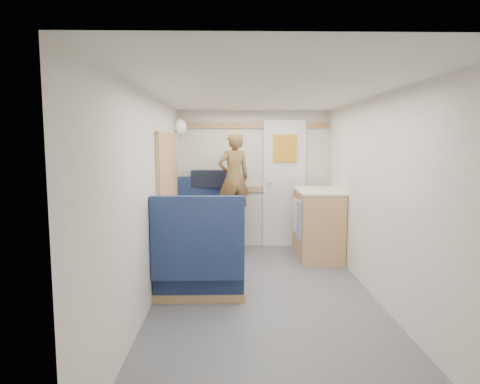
{
  "coord_description": "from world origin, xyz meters",
  "views": [
    {
      "loc": [
        -0.34,
        -4.03,
        1.56
      ],
      "look_at": [
        -0.23,
        0.9,
        0.97
      ],
      "focal_mm": 32.0,
      "sensor_mm": 36.0,
      "label": 1
    }
  ],
  "objects_px": {
    "tumbler_left": "(182,213)",
    "tumbler_right": "(203,205)",
    "beer_glass": "(217,205)",
    "galley_counter": "(318,223)",
    "dinette_table": "(205,224)",
    "bench_near": "(200,267)",
    "bread_loaf": "(220,203)",
    "wine_glass": "(197,202)",
    "cheese_block": "(211,210)",
    "dome_light": "(179,127)",
    "tray": "(210,216)",
    "orange_fruit": "(219,209)",
    "bench_far": "(209,231)",
    "pepper_grinder": "(215,207)",
    "tumbler_mid": "(190,204)",
    "person": "(234,178)",
    "duffel_bag": "(209,179)"
  },
  "relations": [
    {
      "from": "bench_near",
      "to": "tumbler_left",
      "type": "bearing_deg",
      "value": 114.69
    },
    {
      "from": "beer_glass",
      "to": "bench_far",
      "type": "bearing_deg",
      "value": 101.38
    },
    {
      "from": "bench_near",
      "to": "beer_glass",
      "type": "height_order",
      "value": "bench_near"
    },
    {
      "from": "dome_light",
      "to": "tumbler_mid",
      "type": "distance_m",
      "value": 1.15
    },
    {
      "from": "bread_loaf",
      "to": "wine_glass",
      "type": "bearing_deg",
      "value": -123.83
    },
    {
      "from": "cheese_block",
      "to": "galley_counter",
      "type": "bearing_deg",
      "value": 25.01
    },
    {
      "from": "tumbler_right",
      "to": "pepper_grinder",
      "type": "xyz_separation_m",
      "value": [
        0.15,
        -0.01,
        -0.01
      ]
    },
    {
      "from": "dome_light",
      "to": "tray",
      "type": "height_order",
      "value": "dome_light"
    },
    {
      "from": "dome_light",
      "to": "tray",
      "type": "relative_size",
      "value": 0.55
    },
    {
      "from": "bread_loaf",
      "to": "dinette_table",
      "type": "bearing_deg",
      "value": -119.41
    },
    {
      "from": "bread_loaf",
      "to": "bench_far",
      "type": "bearing_deg",
      "value": 106.78
    },
    {
      "from": "tumbler_left",
      "to": "tumbler_right",
      "type": "height_order",
      "value": "tumbler_right"
    },
    {
      "from": "tray",
      "to": "beer_glass",
      "type": "xyz_separation_m",
      "value": [
        0.05,
        0.51,
        0.04
      ]
    },
    {
      "from": "cheese_block",
      "to": "tumbler_left",
      "type": "relative_size",
      "value": 0.99
    },
    {
      "from": "pepper_grinder",
      "to": "bread_loaf",
      "type": "bearing_deg",
      "value": 75.02
    },
    {
      "from": "bench_near",
      "to": "orange_fruit",
      "type": "height_order",
      "value": "bench_near"
    },
    {
      "from": "person",
      "to": "tumbler_mid",
      "type": "xyz_separation_m",
      "value": [
        -0.55,
        -0.45,
        -0.29
      ]
    },
    {
      "from": "tumbler_left",
      "to": "beer_glass",
      "type": "relative_size",
      "value": 1.12
    },
    {
      "from": "bread_loaf",
      "to": "pepper_grinder",
      "type": "bearing_deg",
      "value": -104.98
    },
    {
      "from": "tumbler_mid",
      "to": "wine_glass",
      "type": "bearing_deg",
      "value": -71.68
    },
    {
      "from": "duffel_bag",
      "to": "bench_near",
      "type": "bearing_deg",
      "value": -83.53
    },
    {
      "from": "dinette_table",
      "to": "pepper_grinder",
      "type": "distance_m",
      "value": 0.25
    },
    {
      "from": "tray",
      "to": "orange_fruit",
      "type": "bearing_deg",
      "value": 65.08
    },
    {
      "from": "dinette_table",
      "to": "cheese_block",
      "type": "distance_m",
      "value": 0.23
    },
    {
      "from": "bread_loaf",
      "to": "cheese_block",
      "type": "bearing_deg",
      "value": -102.79
    },
    {
      "from": "duffel_bag",
      "to": "wine_glass",
      "type": "height_order",
      "value": "duffel_bag"
    },
    {
      "from": "beer_glass",
      "to": "galley_counter",
      "type": "bearing_deg",
      "value": 14.99
    },
    {
      "from": "dinette_table",
      "to": "bench_far",
      "type": "xyz_separation_m",
      "value": [
        -0.0,
        0.86,
        -0.27
      ]
    },
    {
      "from": "cheese_block",
      "to": "wine_glass",
      "type": "distance_m",
      "value": 0.18
    },
    {
      "from": "orange_fruit",
      "to": "bench_near",
      "type": "bearing_deg",
      "value": -103.44
    },
    {
      "from": "bench_near",
      "to": "orange_fruit",
      "type": "bearing_deg",
      "value": 76.56
    },
    {
      "from": "tumbler_right",
      "to": "dinette_table",
      "type": "bearing_deg",
      "value": -74.75
    },
    {
      "from": "tray",
      "to": "tumbler_mid",
      "type": "xyz_separation_m",
      "value": [
        -0.28,
        0.59,
        0.04
      ]
    },
    {
      "from": "tumbler_mid",
      "to": "bench_near",
      "type": "bearing_deg",
      "value": -80.29
    },
    {
      "from": "beer_glass",
      "to": "dome_light",
      "type": "bearing_deg",
      "value": 128.64
    },
    {
      "from": "tumbler_left",
      "to": "pepper_grinder",
      "type": "xyz_separation_m",
      "value": [
        0.34,
        0.47,
        -0.01
      ]
    },
    {
      "from": "dinette_table",
      "to": "bench_near",
      "type": "bearing_deg",
      "value": -90.0
    },
    {
      "from": "bench_near",
      "to": "person",
      "type": "height_order",
      "value": "person"
    },
    {
      "from": "tumbler_right",
      "to": "bread_loaf",
      "type": "xyz_separation_m",
      "value": [
        0.2,
        0.19,
        -0.0
      ]
    },
    {
      "from": "dinette_table",
      "to": "person",
      "type": "bearing_deg",
      "value": 63.97
    },
    {
      "from": "bench_near",
      "to": "tumbler_mid",
      "type": "bearing_deg",
      "value": 99.71
    },
    {
      "from": "dome_light",
      "to": "tumbler_mid",
      "type": "bearing_deg",
      "value": -71.3
    },
    {
      "from": "cheese_block",
      "to": "pepper_grinder",
      "type": "height_order",
      "value": "pepper_grinder"
    },
    {
      "from": "person",
      "to": "dome_light",
      "type": "bearing_deg",
      "value": -30.29
    },
    {
      "from": "bench_near",
      "to": "tumbler_right",
      "type": "bearing_deg",
      "value": 91.77
    },
    {
      "from": "bench_far",
      "to": "pepper_grinder",
      "type": "distance_m",
      "value": 0.91
    },
    {
      "from": "orange_fruit",
      "to": "tumbler_mid",
      "type": "height_order",
      "value": "tumbler_mid"
    },
    {
      "from": "dinette_table",
      "to": "dome_light",
      "type": "distance_m",
      "value": 1.51
    },
    {
      "from": "tumbler_mid",
      "to": "pepper_grinder",
      "type": "bearing_deg",
      "value": -29.46
    },
    {
      "from": "orange_fruit",
      "to": "tumbler_left",
      "type": "relative_size",
      "value": 0.7
    }
  ]
}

